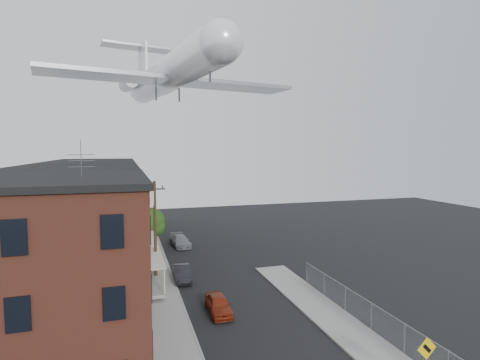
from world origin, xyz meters
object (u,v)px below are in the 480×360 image
Objects in this scene: utility_pole at (155,231)px; car_mid at (182,273)px; car_far at (180,241)px; warning_sign at (426,356)px; street_tree at (152,223)px; airplane at (169,74)px; car_near at (218,304)px.

utility_pole reaches higher than car_mid.
car_far is (3.80, 11.91, -4.00)m from utility_pole.
street_tree is at bearing 110.58° from warning_sign.
airplane is (0.30, 10.94, 19.61)m from car_mid.
street_tree is at bearing 102.34° from car_near.
car_mid is 22.45m from airplane.
car_far is (0.00, 19.42, 0.03)m from car_near.
utility_pole is at bearing -177.81° from car_mid.
warning_sign is 31.83m from car_far.
airplane is (-1.22, -0.93, 19.59)m from car_far.
utility_pole is 19.24m from airplane.
car_near is (3.80, -7.51, -4.03)m from utility_pole.
car_near is 0.12× the size of airplane.
car_far is at bearing 103.45° from warning_sign.
car_far is at bearing 72.30° from utility_pole.
car_far is at bearing 91.07° from car_near.
car_far reaches higher than car_near.
car_far reaches higher than car_mid.
airplane is at bearing 94.84° from car_near.
warning_sign is at bearing -73.97° from airplane.
car_near is at bearing -78.73° from street_tree.
airplane is at bearing 106.03° from warning_sign.
car_mid is at bearing -91.58° from airplane.
street_tree is at bearing -155.01° from airplane.
car_near is (-7.40, 11.51, -1.24)m from warning_sign.
car_near is at bearing -63.16° from utility_pole.
car_mid is 0.13× the size of airplane.
street_tree is (0.33, 9.92, -1.22)m from utility_pole.
car_far is (1.52, 11.88, 0.01)m from car_mid.
street_tree is at bearing 88.11° from utility_pole.
car_mid is at bearing -103.03° from car_far.
utility_pole is 10.00m from street_tree.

